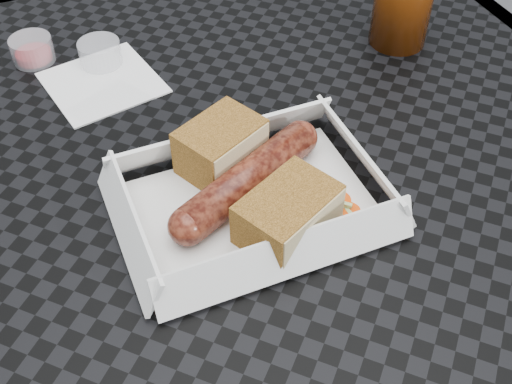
{
  "coord_description": "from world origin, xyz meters",
  "views": [
    {
      "loc": [
        -0.21,
        -0.49,
        1.19
      ],
      "look_at": [
        -0.05,
        -0.12,
        0.78
      ],
      "focal_mm": 45.0,
      "sensor_mm": 36.0,
      "label": 1
    }
  ],
  "objects": [
    {
      "name": "bratwurst",
      "position": [
        -0.05,
        -0.09,
        0.77
      ],
      "size": [
        0.18,
        0.1,
        0.04
      ],
      "rotation": [
        0.0,
        0.0,
        0.45
      ],
      "color": "maroon",
      "rests_on": "food_tray"
    },
    {
      "name": "bread_far",
      "position": [
        -0.04,
        -0.15,
        0.77
      ],
      "size": [
        0.11,
        0.09,
        0.05
      ],
      "primitive_type": "cube",
      "rotation": [
        0.0,
        0.0,
        0.45
      ],
      "color": "brown",
      "rests_on": "food_tray"
    },
    {
      "name": "bread_near",
      "position": [
        -0.06,
        -0.05,
        0.77
      ],
      "size": [
        0.1,
        0.09,
        0.05
      ],
      "primitive_type": "cube",
      "rotation": [
        0.0,
        0.0,
        0.45
      ],
      "color": "brown",
      "rests_on": "food_tray"
    },
    {
      "name": "napkin",
      "position": [
        -0.14,
        0.14,
        0.75
      ],
      "size": [
        0.14,
        0.14,
        0.0
      ],
      "primitive_type": "cube",
      "rotation": [
        0.0,
        0.0,
        0.19
      ],
      "color": "white",
      "rests_on": "patio_table"
    },
    {
      "name": "condiment_cup_sauce",
      "position": [
        -0.21,
        0.22,
        0.76
      ],
      "size": [
        0.05,
        0.05,
        0.03
      ],
      "primitive_type": "cylinder",
      "color": "maroon",
      "rests_on": "patio_table"
    },
    {
      "name": "condiment_cup_empty",
      "position": [
        -0.13,
        0.18,
        0.76
      ],
      "size": [
        0.05,
        0.05,
        0.03
      ],
      "primitive_type": "cylinder",
      "color": "silver",
      "rests_on": "patio_table"
    },
    {
      "name": "patio_table",
      "position": [
        0.0,
        0.0,
        0.67
      ],
      "size": [
        0.8,
        0.8,
        0.74
      ],
      "color": "black",
      "rests_on": "ground"
    },
    {
      "name": "veg_garnish",
      "position": [
        0.01,
        -0.15,
        0.75
      ],
      "size": [
        0.03,
        0.03,
        0.0
      ],
      "color": "#F94B0A",
      "rests_on": "food_tray"
    },
    {
      "name": "food_tray",
      "position": [
        -0.05,
        -0.11,
        0.75
      ],
      "size": [
        0.22,
        0.15,
        0.0
      ],
      "primitive_type": "cube",
      "color": "white",
      "rests_on": "patio_table"
    }
  ]
}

